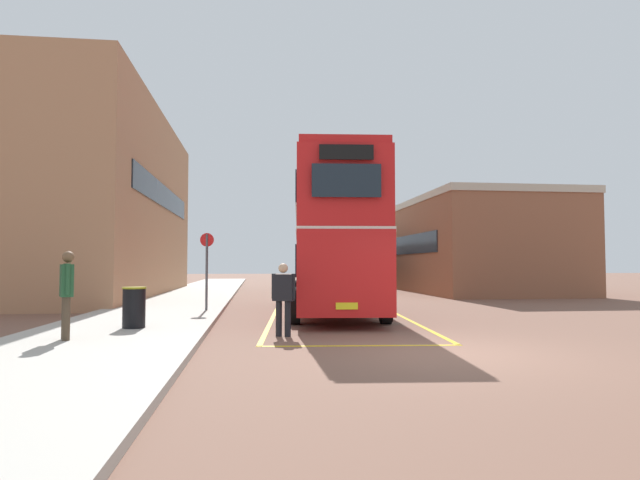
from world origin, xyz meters
The scene contains 11 objects.
ground_plane centered at (0.00, 14.40, 0.00)m, with size 135.60×135.60×0.00m, color brown.
sidewalk_left centered at (-6.50, 16.80, 0.07)m, with size 4.00×57.60×0.14m, color #B2ADA3.
brick_building_left centered at (-11.08, 18.23, 4.59)m, with size 6.02×18.70×9.18m.
depot_building_right centered at (9.27, 22.03, 2.70)m, with size 7.66×16.39×5.39m.
double_decker_bus centered at (-0.91, 7.81, 2.51)m, with size 3.27×9.86×4.75m.
single_deck_bus centered at (2.39, 24.13, 1.64)m, with size 3.57×9.90×3.02m.
pedestrian_boarding centered at (-2.80, 2.56, 0.93)m, with size 0.52×0.37×1.63m.
pedestrian_waiting_near centered at (-7.08, 1.56, 1.14)m, with size 0.40×0.54×1.73m.
litter_bin centered at (-6.21, 3.40, 0.61)m, with size 0.54×0.54×0.94m.
bus_stop_sign centered at (-4.99, 8.03, 1.64)m, with size 0.44×0.08×2.48m.
bay_marking_yellow centered at (-0.98, 5.98, 0.00)m, with size 4.99×12.01×0.01m.
Camera 1 is at (-3.40, -9.28, 1.61)m, focal length 29.59 mm.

